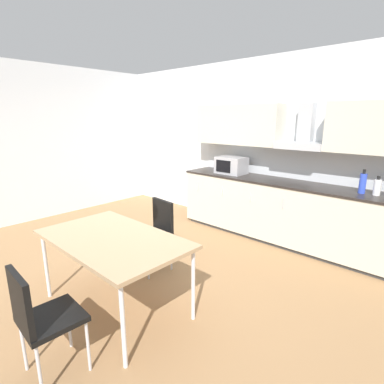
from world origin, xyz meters
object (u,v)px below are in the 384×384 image
at_px(bottle_blue, 363,183).
at_px(chair_far_left, 157,228).
at_px(chair_near_right, 39,313).
at_px(bottle_white, 377,187).
at_px(pendant_lamp, 105,132).
at_px(microwave, 231,165).
at_px(dining_table, 113,242).

xyz_separation_m(bottle_blue, chair_far_left, (-1.78, -1.86, -0.53)).
bearing_deg(chair_near_right, bottle_blue, 72.36).
bearing_deg(bottle_white, pendant_lamp, -120.83).
height_order(microwave, pendant_lamp, pendant_lamp).
height_order(bottle_blue, pendant_lamp, pendant_lamp).
relative_size(bottle_blue, dining_table, 0.20).
bearing_deg(microwave, chair_near_right, -75.90).
xyz_separation_m(dining_table, chair_far_left, (-0.33, 0.82, -0.18)).
relative_size(bottle_white, dining_table, 0.16).
height_order(microwave, dining_table, microwave).
bearing_deg(pendant_lamp, bottle_white, 59.17).
height_order(microwave, bottle_white, microwave).
bearing_deg(chair_far_left, pendant_lamp, -68.28).
bearing_deg(microwave, pendant_lamp, -78.44).
height_order(dining_table, chair_far_left, chair_far_left).
bearing_deg(chair_far_left, bottle_white, 43.99).
xyz_separation_m(bottle_blue, chair_near_right, (-1.12, -3.51, -0.53)).
xyz_separation_m(microwave, bottle_white, (2.16, 0.01, -0.04)).
bearing_deg(chair_near_right, microwave, 104.10).
relative_size(bottle_blue, chair_near_right, 0.35).
relative_size(microwave, bottle_blue, 1.59).
bearing_deg(chair_near_right, pendant_lamp, 111.96).
xyz_separation_m(microwave, dining_table, (0.55, -2.68, -0.36)).
height_order(bottle_white, dining_table, bottle_white).
xyz_separation_m(dining_table, pendant_lamp, (-0.00, 0.00, 1.03)).
bearing_deg(chair_near_right, bottle_white, 70.08).
distance_m(bottle_blue, chair_far_left, 2.62).
height_order(bottle_blue, chair_near_right, bottle_blue).
bearing_deg(dining_table, microwave, 101.56).
bearing_deg(bottle_white, microwave, -179.73).
distance_m(microwave, bottle_white, 2.16).
height_order(microwave, chair_far_left, microwave).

